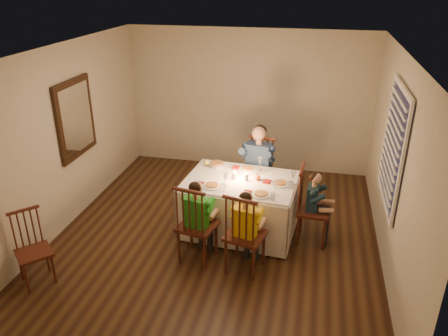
% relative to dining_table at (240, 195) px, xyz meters
% --- Properties ---
extents(ground, '(5.00, 5.00, 0.00)m').
position_rel_dining_table_xyz_m(ground, '(-0.30, -0.17, -0.58)').
color(ground, black).
rests_on(ground, ground).
extents(wall_left, '(0.02, 5.00, 2.60)m').
position_rel_dining_table_xyz_m(wall_left, '(-2.55, -0.17, 0.72)').
color(wall_left, beige).
rests_on(wall_left, ground).
extents(wall_right, '(0.02, 5.00, 2.60)m').
position_rel_dining_table_xyz_m(wall_right, '(1.95, -0.17, 0.72)').
color(wall_right, beige).
rests_on(wall_right, ground).
extents(wall_back, '(4.50, 0.02, 2.60)m').
position_rel_dining_table_xyz_m(wall_back, '(-0.30, 2.33, 0.72)').
color(wall_back, beige).
rests_on(wall_back, ground).
extents(ceiling, '(5.00, 5.00, 0.00)m').
position_rel_dining_table_xyz_m(ceiling, '(-0.30, -0.17, 2.02)').
color(ceiling, white).
rests_on(ceiling, wall_back).
extents(dining_table, '(1.65, 1.25, 0.79)m').
position_rel_dining_table_xyz_m(dining_table, '(0.00, 0.00, 0.00)').
color(dining_table, white).
rests_on(dining_table, ground).
extents(chair_adult, '(0.52, 0.51, 1.11)m').
position_rel_dining_table_xyz_m(chair_adult, '(0.13, 0.82, -0.58)').
color(chair_adult, '#3D1410').
rests_on(chair_adult, ground).
extents(chair_near_left, '(0.53, 0.52, 1.11)m').
position_rel_dining_table_xyz_m(chair_near_left, '(-0.42, -0.80, -0.58)').
color(chair_near_left, '#3D1410').
rests_on(chair_near_left, ground).
extents(chair_near_right, '(0.54, 0.52, 1.11)m').
position_rel_dining_table_xyz_m(chair_near_right, '(0.22, -0.89, -0.58)').
color(chair_near_right, '#3D1410').
rests_on(chair_near_right, ground).
extents(chair_end, '(0.46, 0.48, 1.11)m').
position_rel_dining_table_xyz_m(chair_end, '(1.03, -0.06, -0.58)').
color(chair_end, '#3D1410').
rests_on(chair_end, ground).
extents(chair_extra, '(0.53, 0.53, 0.94)m').
position_rel_dining_table_xyz_m(chair_extra, '(-2.20, -1.68, -0.58)').
color(chair_extra, '#3D1410').
rests_on(chair_extra, ground).
extents(adult, '(0.58, 0.55, 1.35)m').
position_rel_dining_table_xyz_m(adult, '(0.13, 0.82, -0.58)').
color(adult, navy).
rests_on(adult, ground).
extents(child_green, '(0.46, 0.43, 1.14)m').
position_rel_dining_table_xyz_m(child_green, '(-0.42, -0.80, -0.58)').
color(child_green, green).
rests_on(child_green, ground).
extents(child_yellow, '(0.44, 0.42, 1.11)m').
position_rel_dining_table_xyz_m(child_yellow, '(0.22, -0.89, -0.58)').
color(child_yellow, yellow).
rests_on(child_yellow, ground).
extents(child_teal, '(0.34, 0.36, 1.05)m').
position_rel_dining_table_xyz_m(child_teal, '(1.03, -0.06, -0.58)').
color(child_teal, '#172E3A').
rests_on(child_teal, ground).
extents(setting_adult, '(0.28, 0.28, 0.02)m').
position_rel_dining_table_xyz_m(setting_adult, '(0.04, 0.35, 0.24)').
color(setting_adult, white).
rests_on(setting_adult, dining_table).
extents(setting_green, '(0.28, 0.28, 0.02)m').
position_rel_dining_table_xyz_m(setting_green, '(-0.34, -0.29, 0.24)').
color(setting_green, white).
rests_on(setting_green, dining_table).
extents(setting_yellow, '(0.28, 0.28, 0.02)m').
position_rel_dining_table_xyz_m(setting_yellow, '(0.34, -0.40, 0.24)').
color(setting_yellow, white).
rests_on(setting_yellow, dining_table).
extents(setting_teal, '(0.28, 0.28, 0.02)m').
position_rel_dining_table_xyz_m(setting_teal, '(0.55, -0.02, 0.24)').
color(setting_teal, white).
rests_on(setting_teal, dining_table).
extents(candle_left, '(0.06, 0.06, 0.10)m').
position_rel_dining_table_xyz_m(candle_left, '(-0.09, 0.01, 0.28)').
color(candle_left, white).
rests_on(candle_left, dining_table).
extents(candle_right, '(0.06, 0.06, 0.10)m').
position_rel_dining_table_xyz_m(candle_right, '(0.08, -0.01, 0.28)').
color(candle_right, white).
rests_on(candle_right, dining_table).
extents(squash, '(0.09, 0.09, 0.09)m').
position_rel_dining_table_xyz_m(squash, '(-0.59, 0.38, 0.28)').
color(squash, '#F3F440').
rests_on(squash, dining_table).
extents(orange_fruit, '(0.08, 0.08, 0.08)m').
position_rel_dining_table_xyz_m(orange_fruit, '(0.23, 0.04, 0.27)').
color(orange_fruit, orange).
rests_on(orange_fruit, dining_table).
extents(serving_bowl, '(0.32, 0.32, 0.06)m').
position_rel_dining_table_xyz_m(serving_bowl, '(-0.43, 0.36, 0.26)').
color(serving_bowl, white).
rests_on(serving_bowl, dining_table).
extents(wall_mirror, '(0.06, 0.95, 1.15)m').
position_rel_dining_table_xyz_m(wall_mirror, '(-2.51, 0.13, 0.92)').
color(wall_mirror, black).
rests_on(wall_mirror, wall_left).
extents(window_blinds, '(0.07, 1.34, 1.54)m').
position_rel_dining_table_xyz_m(window_blinds, '(1.91, -0.07, 0.92)').
color(window_blinds, black).
rests_on(window_blinds, wall_right).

